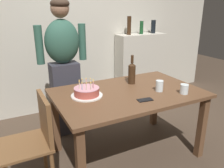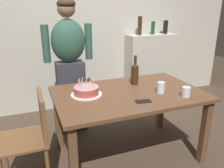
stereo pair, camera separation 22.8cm
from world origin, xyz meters
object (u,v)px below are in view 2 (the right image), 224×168
birthday_cake (86,91)px  cell_phone (143,101)px  water_glass_near (186,92)px  wine_bottle (135,73)px  person_man_bearded (70,66)px  dining_chair (33,133)px  water_glass_far (161,88)px

birthday_cake → cell_phone: 0.57m
water_glass_near → wine_bottle: bearing=120.3°
person_man_bearded → dining_chair: person_man_bearded is taller
cell_phone → dining_chair: dining_chair is taller
birthday_cake → cell_phone: (0.45, -0.35, -0.04)m
birthday_cake → water_glass_near: birthday_cake is taller
cell_phone → person_man_bearded: bearing=121.1°
water_glass_near → person_man_bearded: 1.42m
birthday_cake → dining_chair: size_ratio=0.36×
birthday_cake → dining_chair: birthday_cake is taller
water_glass_far → wine_bottle: bearing=109.9°
water_glass_far → water_glass_near: bearing=-44.1°
birthday_cake → water_glass_near: 0.97m
birthday_cake → person_man_bearded: (-0.02, 0.71, 0.09)m
dining_chair → wine_bottle: bearing=103.9°
birthday_cake → person_man_bearded: bearing=91.6°
cell_phone → water_glass_near: bearing=2.4°
birthday_cake → wine_bottle: (0.60, 0.13, 0.09)m
dining_chair → birthday_cake: bearing=105.4°
birthday_cake → dining_chair: (-0.54, -0.15, -0.27)m
person_man_bearded → dining_chair: 1.06m
water_glass_near → water_glass_far: 0.25m
wine_bottle → dining_chair: wine_bottle is taller
water_glass_near → dining_chair: 1.48m
wine_bottle → dining_chair: size_ratio=0.37×
wine_bottle → person_man_bearded: (-0.62, 0.57, 0.01)m
water_glass_near → dining_chair: dining_chair is taller
wine_bottle → dining_chair: 1.22m
birthday_cake → wine_bottle: size_ratio=0.95×
water_glass_near → wine_bottle: size_ratio=0.30×
birthday_cake → water_glass_far: bearing=-16.3°
water_glass_far → wine_bottle: 0.37m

